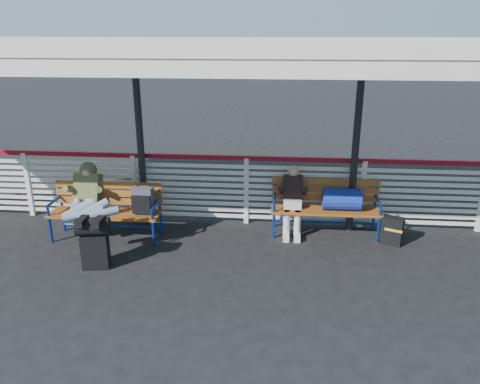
# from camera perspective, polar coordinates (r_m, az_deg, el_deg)

# --- Properties ---
(ground) EXTENTS (60.00, 60.00, 0.00)m
(ground) POSITION_cam_1_polar(r_m,az_deg,el_deg) (6.72, -0.55, -10.05)
(ground) COLOR black
(ground) RESTS_ON ground
(fence) EXTENTS (12.08, 0.08, 1.24)m
(fence) POSITION_cam_1_polar(r_m,az_deg,el_deg) (8.19, 0.77, 0.52)
(fence) COLOR silver
(fence) RESTS_ON ground
(canopy) EXTENTS (12.60, 3.60, 3.16)m
(canopy) POSITION_cam_1_polar(r_m,az_deg,el_deg) (6.73, 0.14, 17.12)
(canopy) COLOR silver
(canopy) RESTS_ON ground
(luggage_stack) EXTENTS (0.51, 0.34, 0.77)m
(luggage_stack) POSITION_cam_1_polar(r_m,az_deg,el_deg) (7.05, -17.33, -5.70)
(luggage_stack) COLOR black
(luggage_stack) RESTS_ON ground
(bench_left) EXTENTS (1.80, 0.56, 0.92)m
(bench_left) POSITION_cam_1_polar(r_m,az_deg,el_deg) (7.88, -14.75, -1.46)
(bench_left) COLOR #915E1C
(bench_left) RESTS_ON ground
(bench_right) EXTENTS (1.80, 0.56, 0.92)m
(bench_right) POSITION_cam_1_polar(r_m,az_deg,el_deg) (7.90, 11.39, -1.03)
(bench_right) COLOR #915E1C
(bench_right) RESTS_ON ground
(traveler_man) EXTENTS (0.93, 1.63, 0.77)m
(traveler_man) POSITION_cam_1_polar(r_m,az_deg,el_deg) (7.66, -18.03, -1.61)
(traveler_man) COLOR #7C8AA7
(traveler_man) RESTS_ON ground
(companion_person) EXTENTS (0.32, 0.66, 1.15)m
(companion_person) POSITION_cam_1_polar(r_m,az_deg,el_deg) (7.85, 6.42, -0.95)
(companion_person) COLOR beige
(companion_person) RESTS_ON ground
(suitcase_side) EXTENTS (0.38, 0.32, 0.46)m
(suitcase_side) POSITION_cam_1_polar(r_m,az_deg,el_deg) (7.92, 18.04, -4.50)
(suitcase_side) COLOR black
(suitcase_side) RESTS_ON ground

